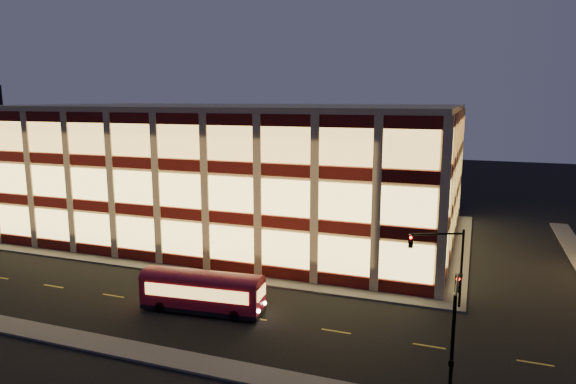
% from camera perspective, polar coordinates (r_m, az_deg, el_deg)
% --- Properties ---
extents(ground, '(200.00, 200.00, 0.00)m').
position_cam_1_polar(ground, '(46.61, -12.20, -8.96)').
color(ground, black).
rests_on(ground, ground).
extents(sidewalk_office_south, '(54.00, 2.00, 0.15)m').
position_cam_1_polar(sidewalk_office_south, '(48.98, -14.57, -8.02)').
color(sidewalk_office_south, '#514F4C').
rests_on(sidewalk_office_south, ground).
extents(sidewalk_office_east, '(2.00, 30.00, 0.15)m').
position_cam_1_polar(sidewalk_office_east, '(56.02, 18.56, -5.91)').
color(sidewalk_office_east, '#514F4C').
rests_on(sidewalk_office_east, ground).
extents(sidewalk_near, '(100.00, 2.00, 0.15)m').
position_cam_1_polar(sidewalk_near, '(37.14, -23.35, -14.61)').
color(sidewalk_near, '#514F4C').
rests_on(sidewalk_near, ground).
extents(office_building, '(50.45, 30.45, 14.50)m').
position_cam_1_polar(office_building, '(60.74, -6.24, 2.72)').
color(office_building, tan).
rests_on(office_building, ground).
extents(traffic_signal_far, '(3.79, 1.87, 6.00)m').
position_cam_1_polar(traffic_signal_far, '(38.83, 16.85, -6.74)').
color(traffic_signal_far, black).
rests_on(traffic_signal_far, ground).
extents(traffic_signal_near, '(0.32, 4.45, 6.00)m').
position_cam_1_polar(traffic_signal_near, '(28.17, 18.02, -13.36)').
color(traffic_signal_near, black).
rests_on(traffic_signal_near, ground).
extents(trolley_bus, '(9.09, 3.06, 3.02)m').
position_cam_1_polar(trolley_bus, '(38.14, -9.51, -10.60)').
color(trolley_bus, maroon).
rests_on(trolley_bus, ground).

